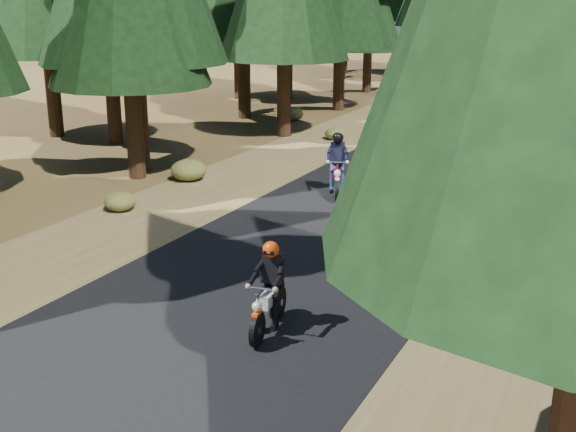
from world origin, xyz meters
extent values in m
plane|color=#442E18|center=(0.00, 0.00, 0.00)|extent=(120.00, 120.00, 0.00)
cube|color=black|center=(0.00, 5.00, 0.01)|extent=(6.00, 100.00, 0.01)
cube|color=brown|center=(-4.60, 5.00, 0.00)|extent=(3.20, 100.00, 0.01)
cube|color=brown|center=(4.60, 5.00, 0.00)|extent=(3.20, 100.00, 0.01)
cylinder|color=black|center=(-7.26, 6.17, 2.67)|extent=(0.51, 0.51, 5.34)
cylinder|color=black|center=(-7.70, 6.96, 3.21)|extent=(0.56, 0.56, 6.43)
cylinder|color=black|center=(-11.13, 9.93, 2.78)|extent=(0.52, 0.52, 5.56)
cylinder|color=black|center=(-6.35, 13.89, 2.86)|extent=(0.53, 0.53, 5.72)
cylinder|color=black|center=(-9.76, 16.85, 3.18)|extent=(0.55, 0.55, 6.37)
cylinder|color=black|center=(-7.00, 20.76, 2.82)|extent=(0.53, 0.53, 5.64)
cylinder|color=black|center=(-10.86, 23.22, 2.72)|extent=(0.52, 0.52, 5.45)
cylinder|color=black|center=(-8.12, 27.46, 2.21)|extent=(0.48, 0.48, 4.42)
cylinder|color=black|center=(-11.79, 32.77, 2.37)|extent=(0.49, 0.49, 4.75)
cylinder|color=black|center=(-14.00, 10.00, 3.00)|extent=(0.54, 0.54, 6.00)
cylinder|color=black|center=(-13.00, 22.00, 3.20)|extent=(0.56, 0.56, 6.40)
cylinder|color=black|center=(-7.00, 37.00, 3.20)|extent=(0.56, 0.56, 6.40)
cylinder|color=black|center=(-10.00, 40.00, 3.40)|extent=(0.57, 0.57, 6.80)
cylinder|color=black|center=(-4.00, 43.00, 3.00)|extent=(0.54, 0.54, 6.00)
cylinder|color=black|center=(0.00, 46.00, 3.40)|extent=(0.57, 0.57, 6.80)
cylinder|color=black|center=(-13.00, 36.00, 2.80)|extent=(0.52, 0.52, 5.60)
ellipsoid|color=#474C1E|center=(-5.72, 6.55, 0.31)|extent=(1.02, 1.02, 0.61)
ellipsoid|color=#474C1E|center=(-4.35, 14.09, 0.22)|extent=(0.74, 0.74, 0.44)
ellipsoid|color=#474C1E|center=(4.30, 10.50, 0.26)|extent=(0.86, 0.86, 0.52)
ellipsoid|color=#474C1E|center=(-7.60, 17.10, 0.30)|extent=(0.99, 0.99, 0.59)
ellipsoid|color=#474C1E|center=(-5.51, 3.25, 0.23)|extent=(0.78, 0.78, 0.47)
cube|color=black|center=(0.92, -1.04, 0.99)|extent=(0.35, 0.25, 0.47)
sphere|color=red|center=(0.92, -1.04, 1.34)|extent=(0.30, 0.30, 0.26)
cube|color=black|center=(-1.25, 6.91, 1.14)|extent=(0.43, 0.36, 0.54)
sphere|color=black|center=(-1.25, 6.91, 1.53)|extent=(0.40, 0.40, 0.30)
camera|label=1|loc=(5.85, -10.22, 5.13)|focal=45.00mm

